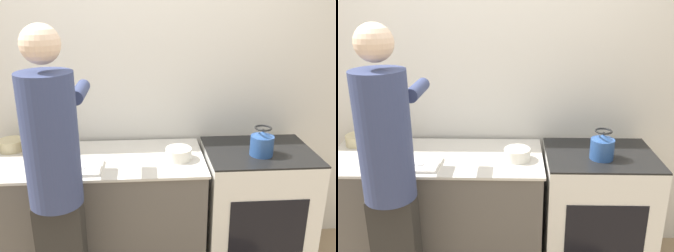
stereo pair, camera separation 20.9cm
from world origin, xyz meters
TOP-DOWN VIEW (x-y plane):
  - wall_back at (0.00, 0.68)m, footprint 8.00×0.05m
  - counter at (-0.38, 0.31)m, footprint 1.47×0.64m
  - oven at (0.74, 0.29)m, footprint 0.73×0.58m
  - person at (-0.52, -0.18)m, footprint 0.32×0.56m
  - cutting_board at (-0.50, 0.14)m, footprint 0.38×0.22m
  - knife at (-0.54, 0.14)m, footprint 0.24×0.07m
  - kettle at (0.73, 0.21)m, footprint 0.15×0.15m
  - bowl_prep at (-0.97, 0.50)m, footprint 0.18×0.18m
  - bowl_mixing at (0.18, 0.26)m, footprint 0.17×0.17m
  - canister_jar at (-0.77, 0.39)m, footprint 0.17×0.17m

SIDE VIEW (x-z plane):
  - counter at x=-0.38m, z-range 0.00..0.89m
  - oven at x=0.74m, z-range 0.00..0.92m
  - cutting_board at x=-0.50m, z-range 0.89..0.90m
  - knife at x=-0.54m, z-range 0.90..0.91m
  - bowl_prep at x=-0.97m, z-range 0.89..0.96m
  - bowl_mixing at x=0.18m, z-range 0.89..0.96m
  - canister_jar at x=-0.77m, z-range 0.89..1.08m
  - person at x=-0.52m, z-range 0.09..1.89m
  - kettle at x=0.73m, z-range 0.90..1.10m
  - wall_back at x=0.00m, z-range 0.00..2.60m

